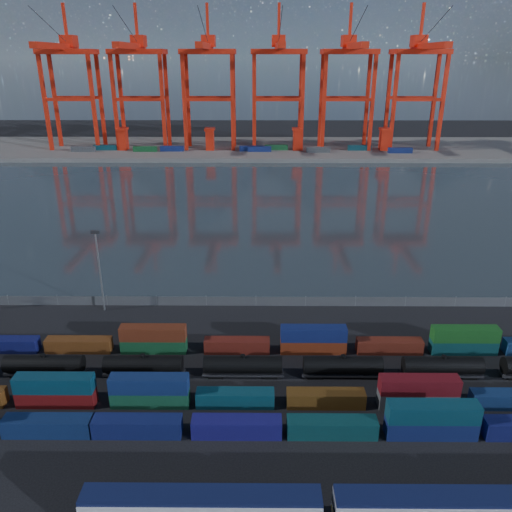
{
  "coord_description": "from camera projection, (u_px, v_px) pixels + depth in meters",
  "views": [
    {
      "loc": [
        0.63,
        -61.67,
        46.47
      ],
      "look_at": [
        0.0,
        30.0,
        10.0
      ],
      "focal_mm": 35.0,
      "sensor_mm": 36.0,
      "label": 1
    }
  ],
  "objects": [
    {
      "name": "container_row_mid",
      "position": [
        260.0,
        394.0,
        71.02
      ],
      "size": [
        140.57,
        2.27,
        4.84
      ],
      "color": "#494C4E",
      "rests_on": "ground"
    },
    {
      "name": "gantry_cranes",
      "position": [
        243.0,
        64.0,
        247.07
      ],
      "size": [
        202.44,
        52.69,
        71.35
      ],
      "color": "red",
      "rests_on": "ground"
    },
    {
      "name": "ground",
      "position": [
        255.0,
        392.0,
        74.48
      ],
      "size": [
        700.0,
        700.0,
        0.0
      ],
      "primitive_type": "plane",
      "color": "black",
      "rests_on": "ground"
    },
    {
      "name": "quay_containers",
      "position": [
        237.0,
        149.0,
        254.94
      ],
      "size": [
        172.58,
        10.99,
        2.6
      ],
      "color": "navy",
      "rests_on": "far_quay"
    },
    {
      "name": "waterfront_fence",
      "position": [
        256.0,
        301.0,
        100.13
      ],
      "size": [
        160.12,
        0.12,
        2.2
      ],
      "color": "#595B5E",
      "rests_on": "ground"
    },
    {
      "name": "harbor_water",
      "position": [
        257.0,
        203.0,
        172.04
      ],
      "size": [
        700.0,
        700.0,
        0.0
      ],
      "primitive_type": "plane",
      "color": "#273238",
      "rests_on": "ground"
    },
    {
      "name": "container_row_north",
      "position": [
        339.0,
        343.0,
        84.08
      ],
      "size": [
        126.68,
        2.25,
        4.79
      ],
      "color": "#0F134E",
      "rests_on": "ground"
    },
    {
      "name": "container_row_south",
      "position": [
        198.0,
        423.0,
        65.47
      ],
      "size": [
        139.31,
        2.41,
        5.13
      ],
      "color": "#3A3C3F",
      "rests_on": "ground"
    },
    {
      "name": "far_quay",
      "position": [
        258.0,
        148.0,
        269.23
      ],
      "size": [
        700.0,
        70.0,
        2.0
      ],
      "primitive_type": "cube",
      "color": "#514F4C",
      "rests_on": "ground"
    },
    {
      "name": "tanker_string",
      "position": [
        193.0,
        365.0,
        77.57
      ],
      "size": [
        121.13,
        2.71,
        3.88
      ],
      "color": "black",
      "rests_on": "ground"
    },
    {
      "name": "straddle_carriers",
      "position": [
        253.0,
        138.0,
        257.44
      ],
      "size": [
        140.0,
        7.0,
        11.1
      ],
      "color": "red",
      "rests_on": "far_quay"
    },
    {
      "name": "yard_light_mast",
      "position": [
        99.0,
        267.0,
        95.39
      ],
      "size": [
        1.6,
        0.4,
        16.6
      ],
      "color": "slate",
      "rests_on": "ground"
    }
  ]
}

